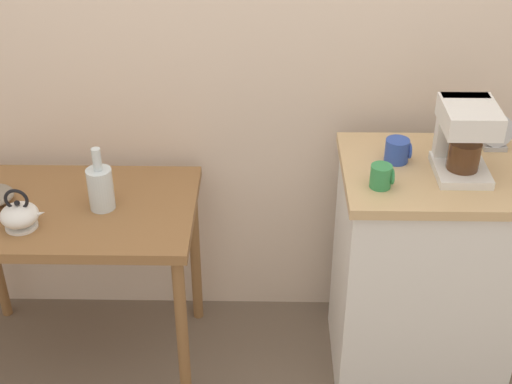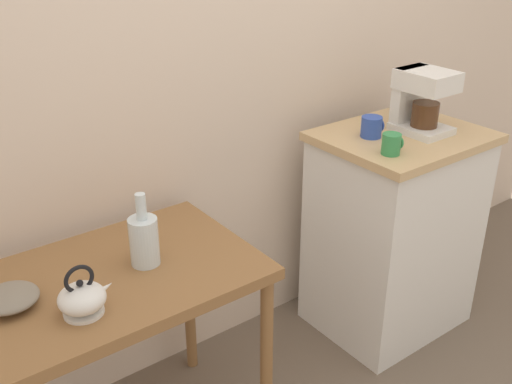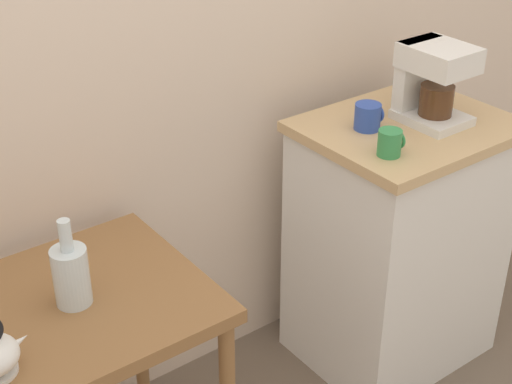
# 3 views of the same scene
# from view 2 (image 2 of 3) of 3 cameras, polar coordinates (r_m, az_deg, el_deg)

# --- Properties ---
(ground_plane) EXTENTS (8.00, 8.00, 0.00)m
(ground_plane) POSITION_cam_2_polar(r_m,az_deg,el_deg) (2.65, 3.21, -17.21)
(ground_plane) COLOR #6B5B4C
(back_wall) EXTENTS (4.40, 0.10, 2.80)m
(back_wall) POSITION_cam_2_polar(r_m,az_deg,el_deg) (2.42, -1.55, 16.07)
(back_wall) COLOR beige
(back_wall) RESTS_ON ground_plane
(wooden_table) EXTENTS (0.95, 0.60, 0.76)m
(wooden_table) POSITION_cam_2_polar(r_m,az_deg,el_deg) (1.99, -13.83, -10.04)
(wooden_table) COLOR olive
(wooden_table) RESTS_ON ground_plane
(kitchen_counter) EXTENTS (0.67, 0.55, 0.94)m
(kitchen_counter) POSITION_cam_2_polar(r_m,az_deg,el_deg) (2.78, 12.80, -3.66)
(kitchen_counter) COLOR white
(kitchen_counter) RESTS_ON ground_plane
(bowl_stoneware) EXTENTS (0.16, 0.16, 0.05)m
(bowl_stoneware) POSITION_cam_2_polar(r_m,az_deg,el_deg) (1.87, -22.24, -9.26)
(bowl_stoneware) COLOR gray
(bowl_stoneware) RESTS_ON wooden_table
(teakettle) EXTENTS (0.16, 0.13, 0.16)m
(teakettle) POSITION_cam_2_polar(r_m,az_deg,el_deg) (1.77, -16.07, -9.60)
(teakettle) COLOR white
(teakettle) RESTS_ON wooden_table
(glass_carafe_vase) EXTENTS (0.09, 0.09, 0.25)m
(glass_carafe_vase) POSITION_cam_2_polar(r_m,az_deg,el_deg) (1.93, -10.55, -4.42)
(glass_carafe_vase) COLOR silver
(glass_carafe_vase) RESTS_ON wooden_table
(coffee_maker) EXTENTS (0.18, 0.22, 0.26)m
(coffee_maker) POSITION_cam_2_polar(r_m,az_deg,el_deg) (2.59, 15.29, 8.56)
(coffee_maker) COLOR white
(coffee_maker) RESTS_ON kitchen_counter
(mug_blue) EXTENTS (0.09, 0.08, 0.09)m
(mug_blue) POSITION_cam_2_polar(r_m,az_deg,el_deg) (2.51, 10.89, 6.07)
(mug_blue) COLOR #2D4CAD
(mug_blue) RESTS_ON kitchen_counter
(mug_tall_green) EXTENTS (0.08, 0.07, 0.08)m
(mug_tall_green) POSITION_cam_2_polar(r_m,az_deg,el_deg) (2.34, 12.70, 4.45)
(mug_tall_green) COLOR #338C4C
(mug_tall_green) RESTS_ON kitchen_counter
(table_clock) EXTENTS (0.12, 0.06, 0.13)m
(table_clock) POSITION_cam_2_polar(r_m,az_deg,el_deg) (2.84, 14.62, 8.32)
(table_clock) COLOR #B2B5BA
(table_clock) RESTS_ON kitchen_counter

